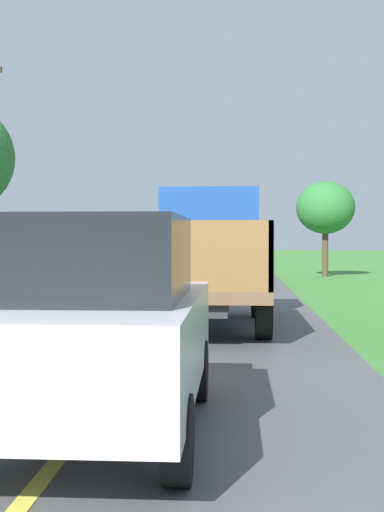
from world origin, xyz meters
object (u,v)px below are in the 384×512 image
banana_truck_far (214,246)px  following_car (102,322)px  roadside_tree_mid_right (325,208)px  banana_truck_near (207,254)px

banana_truck_far → following_car: banana_truck_far is taller
banana_truck_far → roadside_tree_mid_right: roadside_tree_mid_right is taller
banana_truck_near → roadside_tree_mid_right: (4.74, 18.42, 1.73)m
roadside_tree_mid_right → banana_truck_near: bearing=-104.4°
banana_truck_near → roadside_tree_mid_right: roadside_tree_mid_right is taller
banana_truck_far → following_car: 21.84m
banana_truck_near → following_car: size_ratio=1.42×
banana_truck_near → banana_truck_far: (-0.29, 13.52, -0.01)m
banana_truck_near → following_car: (-0.57, -8.31, -0.40)m
banana_truck_near → banana_truck_far: same height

